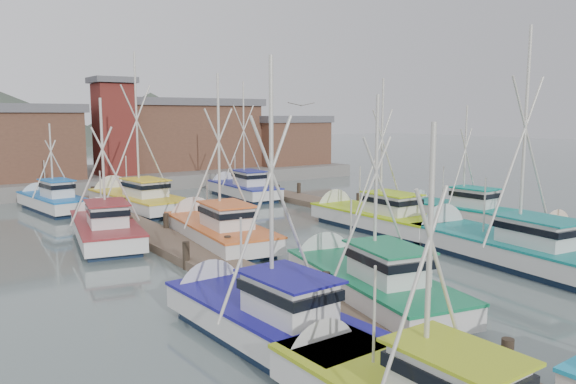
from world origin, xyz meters
TOP-DOWN VIEW (x-y plane):
  - ground at (0.00, 0.00)m, footprint 260.00×260.00m
  - dock_left at (-7.00, 4.04)m, footprint 2.30×46.00m
  - dock_right at (7.00, 4.04)m, footprint 2.30×46.00m
  - quay at (0.00, 37.00)m, footprint 44.00×16.00m
  - shed_center at (6.00, 37.00)m, footprint 14.84×9.54m
  - shed_right at (17.00, 34.00)m, footprint 8.48×6.36m
  - lookout_tower at (-2.00, 33.00)m, footprint 3.60×3.60m
  - boat_4 at (-4.43, -2.18)m, footprint 4.41×9.24m
  - boat_5 at (4.29, -1.82)m, footprint 4.50×10.74m
  - boat_6 at (-9.39, -3.12)m, footprint 3.59×8.59m
  - boat_8 at (-4.66, 8.82)m, footprint 3.98×9.82m
  - boat_9 at (4.44, 6.91)m, footprint 3.78×9.46m
  - boat_10 at (-9.20, 12.51)m, footprint 4.35×9.49m
  - boat_11 at (9.97, 5.49)m, footprint 3.14×8.16m
  - boat_12 at (-4.48, 21.30)m, footprint 4.64×10.58m
  - boat_13 at (4.42, 21.99)m, footprint 3.86×8.75m
  - boat_14 at (-9.45, 23.86)m, footprint 3.42×8.23m
  - gull_far at (-0.66, 6.81)m, footprint 1.55×0.66m

SIDE VIEW (x-z plane):
  - ground at x=0.00m, z-range 0.00..0.00m
  - dock_left at x=-7.00m, z-range -0.54..0.96m
  - dock_right at x=7.00m, z-range -0.54..0.96m
  - quay at x=0.00m, z-range 0.00..1.20m
  - boat_14 at x=-9.45m, z-range -2.60..3.95m
  - boat_4 at x=-4.43m, z-range -3.29..4.65m
  - boat_11 at x=9.97m, z-range -3.17..4.53m
  - boat_10 at x=-9.20m, z-range -3.39..4.75m
  - boat_9 at x=4.44m, z-range -3.98..5.35m
  - boat_8 at x=-4.66m, z-range -4.00..5.37m
  - boat_6 at x=-9.39m, z-range -3.71..5.08m
  - boat_13 at x=4.42m, z-range -4.20..5.57m
  - boat_5 at x=4.29m, z-range -4.91..6.29m
  - boat_12 at x=-4.48m, z-range -5.13..6.52m
  - shed_right at x=17.00m, z-range 1.24..6.44m
  - shed_center at x=6.00m, z-range 1.24..8.14m
  - lookout_tower at x=-2.00m, z-range 1.30..9.80m
  - gull_far at x=-0.66m, z-range 6.91..7.15m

